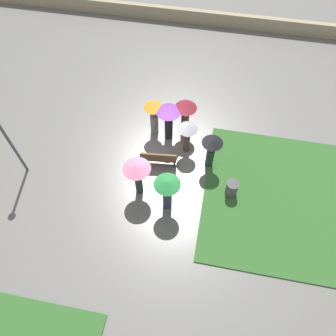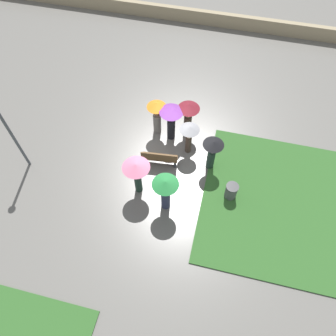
{
  "view_description": "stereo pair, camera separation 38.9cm",
  "coord_description": "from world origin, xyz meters",
  "px_view_note": "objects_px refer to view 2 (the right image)",
  "views": [
    {
      "loc": [
        -1.82,
        9.01,
        12.52
      ],
      "look_at": [
        -0.35,
        1.31,
        0.79
      ],
      "focal_mm": 35.0,
      "sensor_mm": 36.0,
      "label": 1
    },
    {
      "loc": [
        -2.2,
        8.93,
        12.52
      ],
      "look_at": [
        -0.35,
        1.31,
        0.79
      ],
      "focal_mm": 35.0,
      "sensor_mm": 36.0,
      "label": 2
    }
  ],
  "objects_px": {
    "crowd_person_pink": "(137,171)",
    "crowd_person_orange": "(157,113)",
    "park_bench": "(159,158)",
    "crowd_person_grey": "(189,134)",
    "crowd_person_green": "(166,190)",
    "trash_bin": "(231,191)",
    "crowd_person_maroon": "(188,114)",
    "lamp_post": "(6,126)",
    "crowd_person_purple": "(171,118)",
    "crowd_person_black": "(212,151)"
  },
  "relations": [
    {
      "from": "crowd_person_maroon",
      "to": "crowd_person_green",
      "type": "xyz_separation_m",
      "value": [
        0.06,
        4.15,
        -0.05
      ]
    },
    {
      "from": "crowd_person_purple",
      "to": "crowd_person_maroon",
      "type": "relative_size",
      "value": 1.0
    },
    {
      "from": "crowd_person_purple",
      "to": "crowd_person_black",
      "type": "bearing_deg",
      "value": 99.11
    },
    {
      "from": "crowd_person_maroon",
      "to": "crowd_person_black",
      "type": "height_order",
      "value": "crowd_person_maroon"
    },
    {
      "from": "crowd_person_grey",
      "to": "trash_bin",
      "type": "bearing_deg",
      "value": 46.54
    },
    {
      "from": "crowd_person_pink",
      "to": "crowd_person_maroon",
      "type": "relative_size",
      "value": 0.98
    },
    {
      "from": "crowd_person_purple",
      "to": "crowd_person_grey",
      "type": "distance_m",
      "value": 1.17
    },
    {
      "from": "lamp_post",
      "to": "crowd_person_purple",
      "type": "distance_m",
      "value": 6.89
    },
    {
      "from": "crowd_person_maroon",
      "to": "crowd_person_orange",
      "type": "distance_m",
      "value": 1.47
    },
    {
      "from": "crowd_person_grey",
      "to": "crowd_person_orange",
      "type": "distance_m",
      "value": 1.92
    },
    {
      "from": "lamp_post",
      "to": "trash_bin",
      "type": "xyz_separation_m",
      "value": [
        -9.25,
        -0.49,
        -2.26
      ]
    },
    {
      "from": "crowd_person_maroon",
      "to": "crowd_person_black",
      "type": "bearing_deg",
      "value": 56.43
    },
    {
      "from": "lamp_post",
      "to": "crowd_person_pink",
      "type": "xyz_separation_m",
      "value": [
        -5.33,
        0.11,
        -1.24
      ]
    },
    {
      "from": "trash_bin",
      "to": "crowd_person_grey",
      "type": "height_order",
      "value": "crowd_person_grey"
    },
    {
      "from": "park_bench",
      "to": "crowd_person_grey",
      "type": "height_order",
      "value": "crowd_person_grey"
    },
    {
      "from": "crowd_person_purple",
      "to": "crowd_person_green",
      "type": "relative_size",
      "value": 1.0
    },
    {
      "from": "crowd_person_orange",
      "to": "crowd_person_green",
      "type": "distance_m",
      "value": 4.18
    },
    {
      "from": "crowd_person_pink",
      "to": "crowd_person_purple",
      "type": "relative_size",
      "value": 0.99
    },
    {
      "from": "park_bench",
      "to": "crowd_person_grey",
      "type": "distance_m",
      "value": 1.73
    },
    {
      "from": "crowd_person_pink",
      "to": "crowd_person_orange",
      "type": "height_order",
      "value": "crowd_person_orange"
    },
    {
      "from": "trash_bin",
      "to": "crowd_person_pink",
      "type": "xyz_separation_m",
      "value": [
        3.92,
        0.6,
        1.02
      ]
    },
    {
      "from": "crowd_person_orange",
      "to": "crowd_person_green",
      "type": "height_order",
      "value": "crowd_person_green"
    },
    {
      "from": "lamp_post",
      "to": "crowd_person_pink",
      "type": "distance_m",
      "value": 5.47
    },
    {
      "from": "crowd_person_maroon",
      "to": "crowd_person_green",
      "type": "distance_m",
      "value": 4.15
    },
    {
      "from": "park_bench",
      "to": "trash_bin",
      "type": "distance_m",
      "value": 3.51
    },
    {
      "from": "park_bench",
      "to": "crowd_person_green",
      "type": "distance_m",
      "value": 2.33
    },
    {
      "from": "park_bench",
      "to": "crowd_person_black",
      "type": "bearing_deg",
      "value": -175.41
    },
    {
      "from": "park_bench",
      "to": "crowd_person_green",
      "type": "relative_size",
      "value": 0.85
    },
    {
      "from": "crowd_person_purple",
      "to": "crowd_person_maroon",
      "type": "height_order",
      "value": "crowd_person_maroon"
    },
    {
      "from": "crowd_person_grey",
      "to": "crowd_person_purple",
      "type": "bearing_deg",
      "value": -125.34
    },
    {
      "from": "crowd_person_pink",
      "to": "crowd_person_grey",
      "type": "xyz_separation_m",
      "value": [
        -1.65,
        -2.6,
        -0.19
      ]
    },
    {
      "from": "park_bench",
      "to": "crowd_person_purple",
      "type": "bearing_deg",
      "value": -100.54
    },
    {
      "from": "lamp_post",
      "to": "crowd_person_maroon",
      "type": "xyz_separation_m",
      "value": [
        -6.71,
        -3.54,
        -1.31
      ]
    },
    {
      "from": "crowd_person_black",
      "to": "crowd_person_green",
      "type": "bearing_deg",
      "value": -164.26
    },
    {
      "from": "park_bench",
      "to": "crowd_person_purple",
      "type": "distance_m",
      "value": 1.93
    },
    {
      "from": "crowd_person_black",
      "to": "crowd_person_purple",
      "type": "bearing_deg",
      "value": 105.78
    },
    {
      "from": "lamp_post",
      "to": "crowd_person_green",
      "type": "xyz_separation_m",
      "value": [
        -6.65,
        0.6,
        -1.36
      ]
    },
    {
      "from": "crowd_person_grey",
      "to": "crowd_person_black",
      "type": "height_order",
      "value": "crowd_person_black"
    },
    {
      "from": "crowd_person_green",
      "to": "crowd_person_black",
      "type": "bearing_deg",
      "value": -38.07
    },
    {
      "from": "crowd_person_purple",
      "to": "crowd_person_green",
      "type": "distance_m",
      "value": 3.78
    },
    {
      "from": "trash_bin",
      "to": "crowd_person_maroon",
      "type": "xyz_separation_m",
      "value": [
        2.54,
        -3.05,
        0.95
      ]
    },
    {
      "from": "trash_bin",
      "to": "crowd_person_maroon",
      "type": "distance_m",
      "value": 4.08
    },
    {
      "from": "lamp_post",
      "to": "crowd_person_pink",
      "type": "height_order",
      "value": "lamp_post"
    },
    {
      "from": "crowd_person_purple",
      "to": "crowd_person_green",
      "type": "xyz_separation_m",
      "value": [
        -0.65,
        3.73,
        -0.05
      ]
    },
    {
      "from": "lamp_post",
      "to": "crowd_person_green",
      "type": "distance_m",
      "value": 6.82
    },
    {
      "from": "lamp_post",
      "to": "crowd_person_purple",
      "type": "xyz_separation_m",
      "value": [
        -6.0,
        -3.12,
        -1.31
      ]
    },
    {
      "from": "lamp_post",
      "to": "park_bench",
      "type": "bearing_deg",
      "value": -166.38
    },
    {
      "from": "trash_bin",
      "to": "crowd_person_pink",
      "type": "distance_m",
      "value": 4.1
    },
    {
      "from": "trash_bin",
      "to": "crowd_person_green",
      "type": "height_order",
      "value": "crowd_person_green"
    },
    {
      "from": "lamp_post",
      "to": "crowd_person_grey",
      "type": "bearing_deg",
      "value": -160.38
    }
  ]
}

